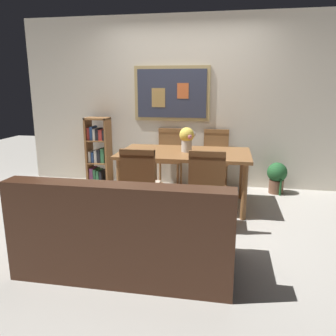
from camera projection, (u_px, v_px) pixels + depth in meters
name	position (u px, v px, depth m)	size (l,w,h in m)	color
ground_plane	(168.00, 217.00, 4.12)	(12.00, 12.00, 0.00)	#B7B2A8
wall_back_with_painting	(185.00, 103.00, 5.26)	(5.20, 0.14, 2.60)	beige
dining_table	(184.00, 158.00, 4.41)	(1.69, 0.96, 0.72)	brown
dining_chair_far_right	(216.00, 154.00, 5.16)	(0.40, 0.41, 0.91)	brown
dining_chair_near_right	(207.00, 183.00, 3.63)	(0.40, 0.41, 0.91)	brown
dining_chair_far_left	(170.00, 153.00, 5.28)	(0.40, 0.41, 0.91)	brown
dining_chair_near_left	(140.00, 181.00, 3.72)	(0.40, 0.41, 0.91)	brown
leather_couch	(127.00, 235.00, 2.89)	(1.80, 0.84, 0.84)	#472819
bookshelf	(98.00, 153.00, 5.41)	(0.36, 0.28, 1.07)	brown
potted_ivy	(277.00, 176.00, 4.99)	(0.29, 0.29, 0.52)	brown
flower_vase	(187.00, 138.00, 4.36)	(0.21, 0.20, 0.32)	beige
tv_remote	(215.00, 153.00, 4.24)	(0.16, 0.12, 0.02)	black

